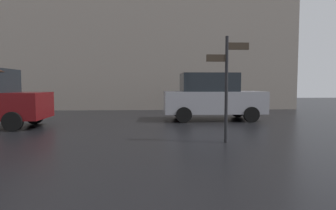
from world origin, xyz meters
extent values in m
cube|color=gray|center=(3.49, 9.98, 0.76)|extent=(4.12, 1.83, 0.90)
cube|color=black|center=(3.29, 9.98, 1.59)|extent=(2.27, 1.69, 0.76)
cylinder|color=black|center=(4.83, 10.90, 0.31)|extent=(0.62, 0.18, 0.62)
cylinder|color=black|center=(4.83, 9.06, 0.31)|extent=(0.62, 0.18, 0.62)
cylinder|color=black|center=(2.15, 10.90, 0.31)|extent=(0.62, 0.18, 0.62)
cylinder|color=black|center=(2.15, 9.06, 0.31)|extent=(0.62, 0.18, 0.62)
cylinder|color=black|center=(-3.52, 9.06, 0.32)|extent=(0.63, 0.18, 0.63)
cylinder|color=black|center=(-3.52, 7.32, 0.32)|extent=(0.63, 0.18, 0.63)
cylinder|color=black|center=(2.81, 5.19, 1.35)|extent=(0.08, 0.08, 2.71)
cube|color=#33281E|center=(3.09, 5.19, 2.46)|extent=(0.56, 0.04, 0.18)
cube|color=#33281E|center=(2.55, 5.19, 2.16)|extent=(0.52, 0.04, 0.18)
cube|color=gray|center=(0.00, 15.94, 6.57)|extent=(19.33, 2.10, 13.14)
camera|label=1|loc=(0.93, -2.03, 1.48)|focal=30.78mm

